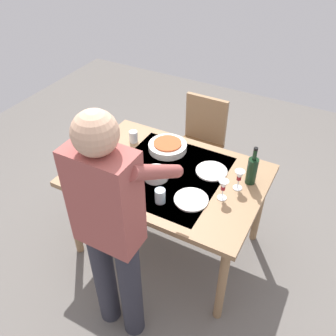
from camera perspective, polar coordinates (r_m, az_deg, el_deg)
name	(u,v)px	position (r m, az deg, el deg)	size (l,w,h in m)	color
ground_plane	(168,243)	(3.19, 0.00, -11.71)	(6.00, 6.00, 0.00)	#66605B
dining_table	(168,182)	(2.69, 0.00, -2.20)	(1.38, 0.96, 0.78)	#93704C
chair_near	(201,139)	(3.45, 5.15, 4.55)	(0.40, 0.40, 0.91)	brown
person_server	(111,226)	(2.04, -8.89, -8.91)	(0.42, 0.61, 1.69)	#2D2D38
wine_bottle	(252,170)	(2.56, 13.02, -0.30)	(0.07, 0.07, 0.30)	black
wine_glass_left	(239,176)	(2.49, 11.08, -1.31)	(0.07, 0.07, 0.15)	white
wine_glass_right	(223,186)	(2.40, 8.64, -2.85)	(0.07, 0.07, 0.15)	white
water_cup_near_left	(74,174)	(2.64, -14.46, -0.90)	(0.07, 0.07, 0.09)	silver
water_cup_near_right	(108,157)	(2.74, -9.40, 1.74)	(0.07, 0.07, 0.11)	silver
water_cup_far_left	(133,137)	(2.94, -5.43, 4.91)	(0.07, 0.07, 0.10)	silver
water_cup_far_right	(160,196)	(2.38, -1.24, -4.39)	(0.07, 0.07, 0.10)	silver
serving_bowl_pasta	(168,146)	(2.84, -0.07, 3.41)	(0.30, 0.30, 0.07)	white
side_bowl_salad	(156,174)	(2.58, -1.90, -0.90)	(0.18, 0.18, 0.07)	white
dinner_plate_near	(191,199)	(2.43, 3.65, -4.94)	(0.23, 0.23, 0.01)	white
dinner_plate_far	(211,171)	(2.66, 6.82, -0.47)	(0.23, 0.23, 0.01)	white
table_knife	(112,184)	(2.58, -8.81, -2.42)	(0.01, 0.20, 0.01)	silver
table_fork	(131,161)	(2.76, -5.77, 1.06)	(0.01, 0.18, 0.01)	silver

